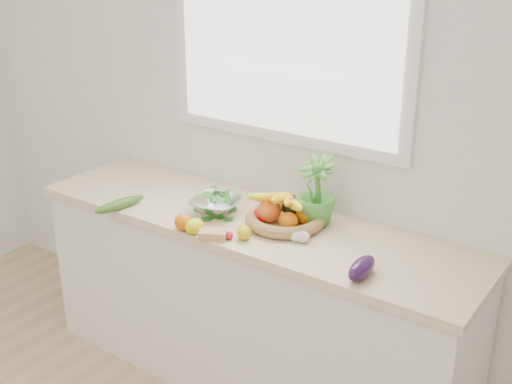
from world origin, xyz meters
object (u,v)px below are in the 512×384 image
Objects in this scene: eggplant at (362,268)px; colander_with_spinach at (215,201)px; cucumber at (120,204)px; fruit_basket at (284,214)px; apple at (260,216)px; potted_herb at (316,191)px.

colander_with_spinach is at bearing 170.03° from eggplant.
eggplant is 0.69× the size of cucumber.
eggplant is at bearing -9.97° from colander_with_spinach.
fruit_basket reaches higher than colander_with_spinach.
colander_with_spinach is at bearing 29.23° from cucumber.
fruit_basket is (0.10, 0.05, 0.02)m from apple.
apple is 0.63m from eggplant.
apple is 0.26× the size of cucumber.
cucumber is 0.98× the size of colander_with_spinach.
fruit_basket is 0.35m from colander_with_spinach.
apple reaches higher than cucumber.
cucumber is (-0.65, -0.26, -0.01)m from apple.
apple is 0.18× the size of fruit_basket.
potted_herb reaches higher than cucumber.
potted_herb is 0.49m from colander_with_spinach.
eggplant is 0.46× the size of fruit_basket.
eggplant is (0.61, -0.18, 0.00)m from apple.
potted_herb is at bearing 141.08° from eggplant.
cucumber is (-1.25, -0.08, -0.01)m from eggplant.
fruit_basket is 1.48× the size of colander_with_spinach.
apple is at bearing -154.99° from fruit_basket.
apple is at bearing 7.95° from colander_with_spinach.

